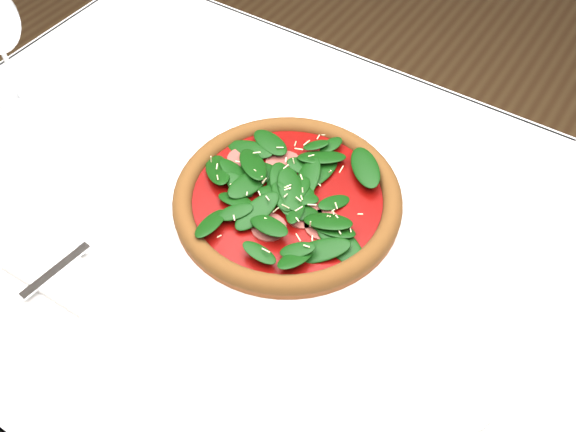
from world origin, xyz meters
The scene contains 7 objects.
ground centered at (0.00, 0.00, 0.00)m, with size 6.00×6.00×0.00m, color brown.
dining_table centered at (0.00, 0.00, 0.65)m, with size 1.21×0.81×0.75m.
plate centered at (0.00, 0.04, 0.76)m, with size 0.37×0.37×0.02m.
pizza centered at (0.00, 0.04, 0.78)m, with size 0.38×0.38×0.04m.
napkin centered at (-0.19, -0.22, 0.76)m, with size 0.14×0.06×0.01m, color white.
fork centered at (-0.18, -0.19, 0.76)m, with size 0.03×0.14×0.00m.
saucer_near centered at (0.29, -0.09, 0.76)m, with size 0.14×0.14×0.01m.
Camera 1 is at (0.32, -0.45, 1.44)m, focal length 40.00 mm.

